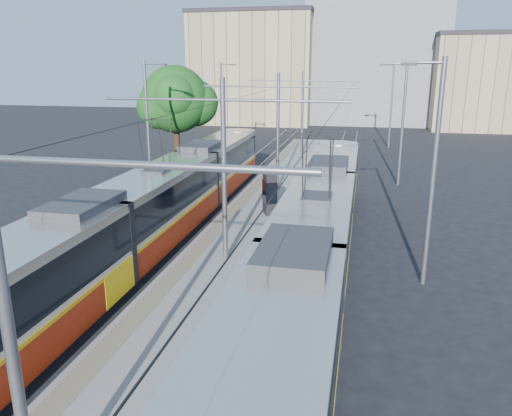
# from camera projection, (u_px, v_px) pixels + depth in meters

# --- Properties ---
(ground) EXTENTS (160.00, 160.00, 0.00)m
(ground) POSITION_uv_depth(u_px,v_px,m) (139.00, 389.00, 12.32)
(ground) COLOR black
(ground) RESTS_ON ground
(platform) EXTENTS (4.00, 50.00, 0.30)m
(platform) POSITION_uv_depth(u_px,v_px,m) (268.00, 204.00, 28.26)
(platform) COLOR gray
(platform) RESTS_ON ground
(tactile_strip_left) EXTENTS (0.70, 50.00, 0.01)m
(tactile_strip_left) POSITION_uv_depth(u_px,v_px,m) (243.00, 200.00, 28.51)
(tactile_strip_left) COLOR gray
(tactile_strip_left) RESTS_ON platform
(tactile_strip_right) EXTENTS (0.70, 50.00, 0.01)m
(tactile_strip_right) POSITION_uv_depth(u_px,v_px,m) (294.00, 203.00, 27.92)
(tactile_strip_right) COLOR gray
(tactile_strip_right) RESTS_ON platform
(rails) EXTENTS (8.71, 70.00, 0.03)m
(rails) POSITION_uv_depth(u_px,v_px,m) (268.00, 206.00, 28.29)
(rails) COLOR gray
(rails) RESTS_ON ground
(tram_left) EXTENTS (2.43, 30.53, 5.50)m
(tram_left) POSITION_uv_depth(u_px,v_px,m) (159.00, 206.00, 22.07)
(tram_left) COLOR black
(tram_left) RESTS_ON ground
(tram_right) EXTENTS (2.43, 27.74, 5.50)m
(tram_right) POSITION_uv_depth(u_px,v_px,m) (315.00, 237.00, 17.61)
(tram_right) COLOR black
(tram_right) RESTS_ON ground
(catenary) EXTENTS (9.20, 70.00, 7.00)m
(catenary) POSITION_uv_depth(u_px,v_px,m) (258.00, 133.00, 24.38)
(catenary) COLOR slate
(catenary) RESTS_ON platform
(street_lamps) EXTENTS (15.18, 38.22, 8.00)m
(street_lamps) POSITION_uv_depth(u_px,v_px,m) (281.00, 124.00, 30.90)
(street_lamps) COLOR slate
(street_lamps) RESTS_ON ground
(shelter) EXTENTS (0.92, 1.11, 2.11)m
(shelter) POSITION_uv_depth(u_px,v_px,m) (270.00, 193.00, 25.58)
(shelter) COLOR black
(shelter) RESTS_ON platform
(tree) EXTENTS (5.34, 4.94, 7.76)m
(tree) POSITION_uv_depth(u_px,v_px,m) (180.00, 101.00, 36.28)
(tree) COLOR #382314
(tree) RESTS_ON ground
(building_left) EXTENTS (16.32, 12.24, 14.64)m
(building_left) POSITION_uv_depth(u_px,v_px,m) (256.00, 68.00, 68.71)
(building_left) COLOR tan
(building_left) RESTS_ON ground
(building_centre) EXTENTS (18.36, 14.28, 16.98)m
(building_centre) POSITION_uv_depth(u_px,v_px,m) (375.00, 59.00, 68.91)
(building_centre) COLOR gray
(building_centre) RESTS_ON ground
(building_right) EXTENTS (14.28, 10.20, 11.53)m
(building_right) POSITION_uv_depth(u_px,v_px,m) (491.00, 82.00, 61.19)
(building_right) COLOR tan
(building_right) RESTS_ON ground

